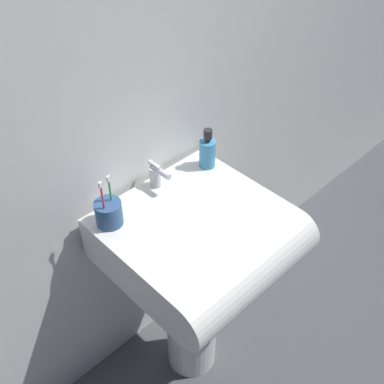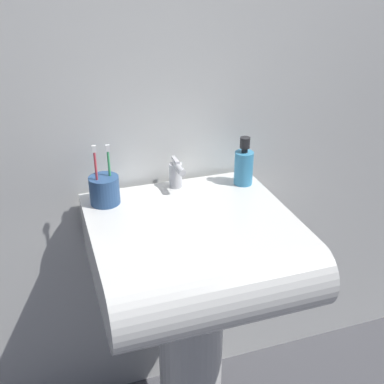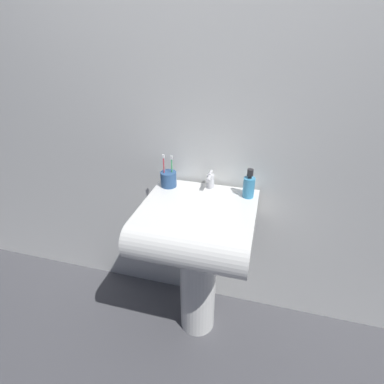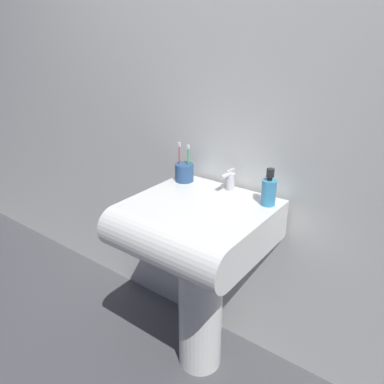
# 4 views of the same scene
# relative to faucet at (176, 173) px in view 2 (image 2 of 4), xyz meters

# --- Properties ---
(wall_back) EXTENTS (5.00, 0.05, 2.40)m
(wall_back) POSITION_rel_faucet_xyz_m (-0.02, 0.10, 0.26)
(wall_back) COLOR silver
(wall_back) RESTS_ON ground
(sink_pedestal) EXTENTS (0.21, 0.21, 0.72)m
(sink_pedestal) POSITION_rel_faucet_xyz_m (-0.02, -0.19, -0.58)
(sink_pedestal) COLOR white
(sink_pedestal) RESTS_ON ground
(sink_basin) EXTENTS (0.58, 0.58, 0.18)m
(sink_basin) POSITION_rel_faucet_xyz_m (-0.02, -0.26, -0.14)
(sink_basin) COLOR white
(sink_basin) RESTS_ON sink_pedestal
(faucet) EXTENTS (0.04, 0.10, 0.10)m
(faucet) POSITION_rel_faucet_xyz_m (0.00, 0.00, 0.00)
(faucet) COLOR silver
(faucet) RESTS_ON sink_basin
(toothbrush_cup) EXTENTS (0.09, 0.09, 0.19)m
(toothbrush_cup) POSITION_rel_faucet_xyz_m (-0.23, -0.03, -0.01)
(toothbrush_cup) COLOR #2D5184
(toothbrush_cup) RESTS_ON sink_basin
(soap_bottle) EXTENTS (0.06, 0.06, 0.16)m
(soap_bottle) POSITION_rel_faucet_xyz_m (0.21, -0.04, 0.01)
(soap_bottle) COLOR #3F99CC
(soap_bottle) RESTS_ON sink_basin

